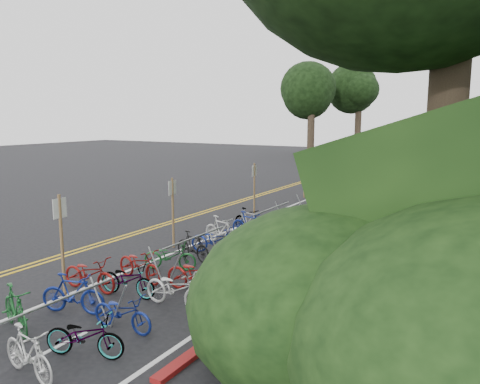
% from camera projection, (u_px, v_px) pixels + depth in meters
% --- Properties ---
extents(ground, '(120.00, 120.00, 0.00)m').
position_uv_depth(ground, '(41.00, 288.00, 12.65)').
color(ground, black).
rests_on(ground, ground).
extents(road_markings, '(7.47, 80.00, 0.01)m').
position_uv_depth(road_markings, '(245.00, 220.00, 20.95)').
color(road_markings, gold).
rests_on(road_markings, ground).
extents(red_curb, '(0.25, 28.00, 0.10)m').
position_uv_depth(red_curb, '(370.00, 224.00, 20.05)').
color(red_curb, maroon).
rests_on(red_curb, ground).
extents(bike_rack_front, '(1.11, 3.19, 1.10)m').
position_uv_depth(bike_rack_front, '(50.00, 317.00, 8.93)').
color(bike_rack_front, gray).
rests_on(bike_rack_front, ground).
extents(bike_racks_rest, '(1.14, 23.00, 1.17)m').
position_uv_depth(bike_racks_rest, '(319.00, 197.00, 22.12)').
color(bike_racks_rest, gray).
rests_on(bike_racks_rest, ground).
extents(signpost_near, '(0.08, 0.40, 2.68)m').
position_uv_depth(signpost_near, '(62.00, 239.00, 11.86)').
color(signpost_near, brown).
rests_on(signpost_near, ground).
extents(signposts_rest, '(0.08, 18.40, 2.50)m').
position_uv_depth(signposts_rest, '(282.00, 179.00, 24.07)').
color(signposts_rest, brown).
rests_on(signposts_rest, ground).
extents(bike_front, '(0.70, 1.80, 0.93)m').
position_uv_depth(bike_front, '(90.00, 274.00, 12.44)').
color(bike_front, maroon).
rests_on(bike_front, ground).
extents(bike_valet, '(3.25, 13.27, 1.08)m').
position_uv_depth(bike_valet, '(194.00, 259.00, 13.66)').
color(bike_valet, slate).
rests_on(bike_valet, ground).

